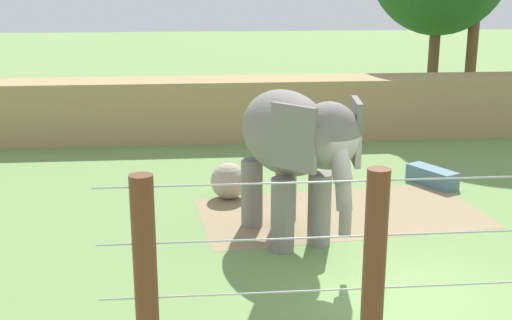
% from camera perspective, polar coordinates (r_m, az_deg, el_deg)
% --- Properties ---
extents(ground_plane, '(120.00, 120.00, 0.00)m').
position_cam_1_polar(ground_plane, '(11.67, 12.92, -11.15)').
color(ground_plane, '#6B8E4C').
extents(dirt_patch, '(6.71, 4.01, 0.01)m').
position_cam_1_polar(dirt_patch, '(15.16, 7.36, -4.56)').
color(dirt_patch, '#937F5B').
rests_on(dirt_patch, ground).
extents(embankment_wall, '(36.00, 1.80, 2.00)m').
position_cam_1_polar(embankment_wall, '(22.19, 3.85, 4.57)').
color(embankment_wall, tan).
rests_on(embankment_wall, ground).
extents(elephant, '(2.39, 4.02, 3.10)m').
position_cam_1_polar(elephant, '(12.92, 3.17, 1.53)').
color(elephant, gray).
rests_on(elephant, ground).
extents(enrichment_ball, '(0.88, 0.88, 0.88)m').
position_cam_1_polar(enrichment_ball, '(15.90, -2.38, -1.82)').
color(enrichment_ball, tan).
rests_on(enrichment_ball, ground).
extents(cable_fence, '(9.14, 0.25, 3.21)m').
position_cam_1_polar(cable_fence, '(8.13, 20.63, -11.34)').
color(cable_fence, brown).
rests_on(cable_fence, ground).
extents(feed_trough, '(1.09, 1.47, 0.44)m').
position_cam_1_polar(feed_trough, '(17.61, 15.06, -1.40)').
color(feed_trough, slate).
rests_on(feed_trough, ground).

